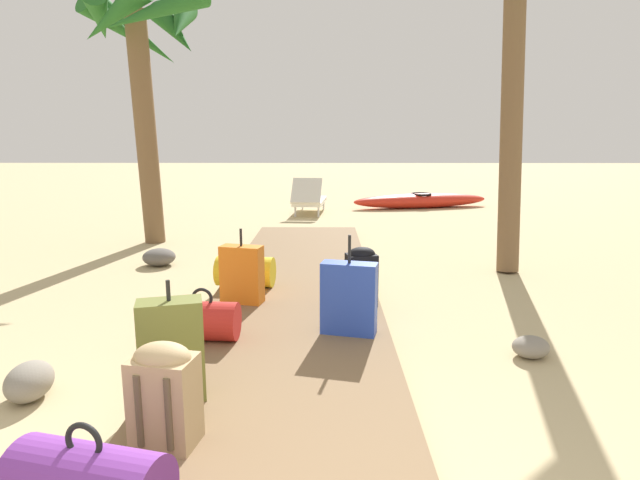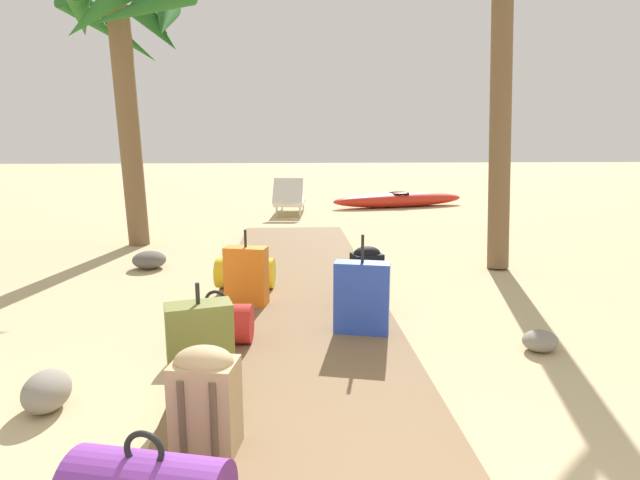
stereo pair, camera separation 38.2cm
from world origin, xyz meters
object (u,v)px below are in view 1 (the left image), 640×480
object	(u,v)px
duffel_bag_red	(203,320)
kayak	(421,200)
suitcase_orange	(242,274)
palm_tree_far_left	(142,48)
backpack_tan	(164,392)
lounge_chair	(309,199)
duffel_bag_yellow	(245,271)
suitcase_olive	(172,350)
backpack_black	(361,275)
suitcase_blue	(349,298)

from	to	relation	value
duffel_bag_red	kayak	xyz separation A→B (m)	(3.15, 8.25, -0.06)
suitcase_orange	palm_tree_far_left	world-z (taller)	palm_tree_far_left
backpack_tan	lounge_chair	distance (m)	8.59
lounge_chair	kayak	bearing A→B (deg)	22.19
duffel_bag_yellow	palm_tree_far_left	distance (m)	4.10
suitcase_olive	duffel_bag_red	bearing A→B (deg)	92.29
backpack_black	duffel_bag_red	size ratio (longest dim) A/B	1.00
suitcase_olive	kayak	xyz separation A→B (m)	(3.12, 9.16, -0.21)
duffel_bag_red	duffel_bag_yellow	bearing A→B (deg)	86.00
suitcase_olive	duffel_bag_red	size ratio (longest dim) A/B	1.32
kayak	suitcase_blue	bearing A→B (deg)	-104.12
suitcase_olive	palm_tree_far_left	world-z (taller)	palm_tree_far_left
suitcase_orange	kayak	world-z (taller)	suitcase_orange
backpack_black	palm_tree_far_left	xyz separation A→B (m)	(-2.95, 3.20, 2.50)
backpack_tan	lounge_chair	world-z (taller)	lounge_chair
backpack_black	duffel_bag_yellow	xyz separation A→B (m)	(-1.16, 0.62, -0.13)
suitcase_olive	suitcase_orange	bearing A→B (deg)	86.25
duffel_bag_red	suitcase_blue	world-z (taller)	suitcase_blue
backpack_black	backpack_tan	bearing A→B (deg)	-117.01
kayak	suitcase_orange	bearing A→B (deg)	-112.23
duffel_bag_yellow	kayak	distance (m)	7.45
backpack_tan	duffel_bag_red	bearing A→B (deg)	95.55
duffel_bag_red	backpack_tan	xyz separation A→B (m)	(0.13, -1.38, 0.13)
duffel_bag_red	backpack_tan	distance (m)	1.39
suitcase_olive	backpack_tan	bearing A→B (deg)	-78.15
duffel_bag_red	suitcase_blue	distance (m)	1.13
duffel_bag_yellow	backpack_tan	size ratio (longest dim) A/B	1.16
backpack_black	lounge_chair	xyz separation A→B (m)	(-0.67, 6.37, -0.04)
palm_tree_far_left	suitcase_blue	bearing A→B (deg)	-54.20
duffel_bag_yellow	backpack_tan	world-z (taller)	backpack_tan
backpack_black	kayak	xyz separation A→B (m)	(1.89, 7.42, -0.20)
duffel_bag_yellow	backpack_tan	bearing A→B (deg)	-89.34
suitcase_orange	lounge_chair	distance (m)	6.30
kayak	duffel_bag_yellow	bearing A→B (deg)	-114.18
suitcase_olive	suitcase_blue	distance (m)	1.51
duffel_bag_red	lounge_chair	distance (m)	7.23
suitcase_blue	backpack_tan	xyz separation A→B (m)	(-0.98, -1.52, -0.00)
duffel_bag_red	palm_tree_far_left	xyz separation A→B (m)	(-1.69, 4.03, 2.63)
suitcase_orange	palm_tree_far_left	bearing A→B (deg)	120.64
duffel_bag_red	palm_tree_far_left	size ratio (longest dim) A/B	0.15
duffel_bag_yellow	suitcase_blue	xyz separation A→B (m)	(1.01, -1.31, 0.13)
backpack_black	backpack_tan	xyz separation A→B (m)	(-1.13, -2.21, -0.00)
suitcase_orange	backpack_black	bearing A→B (deg)	-4.19
suitcase_blue	palm_tree_far_left	bearing A→B (deg)	125.80
duffel_bag_red	suitcase_orange	size ratio (longest dim) A/B	0.78
suitcase_blue	kayak	bearing A→B (deg)	75.88
backpack_black	palm_tree_far_left	bearing A→B (deg)	132.68
duffel_bag_yellow	suitcase_orange	distance (m)	0.55
backpack_black	kayak	bearing A→B (deg)	75.67
backpack_tan	palm_tree_far_left	distance (m)	6.23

